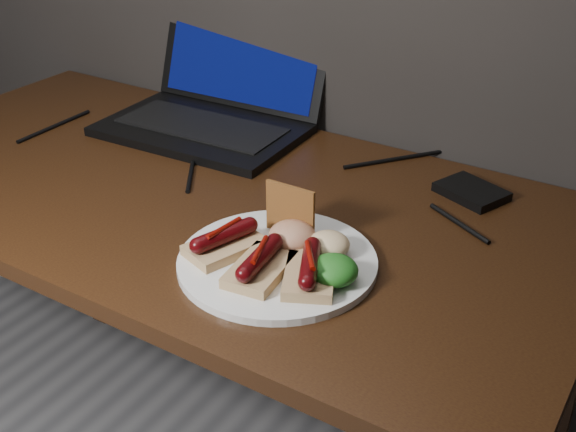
# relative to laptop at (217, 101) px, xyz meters

# --- Properties ---
(desk) EXTENTS (1.40, 0.70, 0.75)m
(desk) POSITION_rel_laptop_xyz_m (0.15, -0.26, -0.14)
(desk) COLOR #331F0C
(desk) RESTS_ON ground
(laptop) EXTENTS (0.43, 0.36, 0.25)m
(laptop) POSITION_rel_laptop_xyz_m (0.00, 0.00, 0.00)
(laptop) COLOR black
(laptop) RESTS_ON desk
(hard_drive) EXTENTS (0.14, 0.12, 0.02)m
(hard_drive) POSITION_rel_laptop_xyz_m (0.58, -0.03, -0.04)
(hard_drive) COLOR black
(hard_drive) RESTS_ON desk
(desk_cables) EXTENTS (0.95, 0.42, 0.01)m
(desk_cables) POSITION_rel_laptop_xyz_m (0.18, -0.12, -0.05)
(desk_cables) COLOR black
(desk_cables) RESTS_ON desk
(plate) EXTENTS (0.39, 0.39, 0.01)m
(plate) POSITION_rel_laptop_xyz_m (0.41, -0.40, -0.05)
(plate) COLOR silver
(plate) RESTS_ON desk
(bread_sausage_left) EXTENTS (0.10, 0.13, 0.04)m
(bread_sausage_left) POSITION_rel_laptop_xyz_m (0.33, -0.42, -0.02)
(bread_sausage_left) COLOR #D6B27D
(bread_sausage_left) RESTS_ON plate
(bread_sausage_center) EXTENTS (0.08, 0.12, 0.04)m
(bread_sausage_center) POSITION_rel_laptop_xyz_m (0.41, -0.44, -0.02)
(bread_sausage_center) COLOR #D6B27D
(bread_sausage_center) RESTS_ON plate
(bread_sausage_right) EXTENTS (0.11, 0.13, 0.04)m
(bread_sausage_right) POSITION_rel_laptop_xyz_m (0.48, -0.42, -0.02)
(bread_sausage_right) COLOR #D6B27D
(bread_sausage_right) RESTS_ON plate
(crispbread) EXTENTS (0.08, 0.01, 0.08)m
(crispbread) POSITION_rel_laptop_xyz_m (0.39, -0.33, 0.00)
(crispbread) COLOR #945428
(crispbread) RESTS_ON plate
(salad_greens) EXTENTS (0.07, 0.07, 0.04)m
(salad_greens) POSITION_rel_laptop_xyz_m (0.51, -0.41, -0.02)
(salad_greens) COLOR #105417
(salad_greens) RESTS_ON plate
(salsa_mound) EXTENTS (0.07, 0.07, 0.04)m
(salsa_mound) POSITION_rel_laptop_xyz_m (0.41, -0.36, -0.02)
(salsa_mound) COLOR maroon
(salsa_mound) RESTS_ON plate
(coleslaw_mound) EXTENTS (0.06, 0.06, 0.04)m
(coleslaw_mound) POSITION_rel_laptop_xyz_m (0.47, -0.35, -0.02)
(coleslaw_mound) COLOR beige
(coleslaw_mound) RESTS_ON plate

